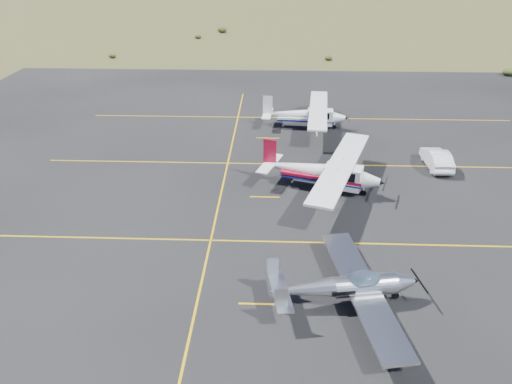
% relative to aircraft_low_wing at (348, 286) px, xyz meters
% --- Properties ---
extents(ground, '(1600.00, 1600.00, 0.00)m').
position_rel_aircraft_low_wing_xyz_m(ground, '(-1.17, 3.26, -1.01)').
color(ground, '#383D1C').
rests_on(ground, ground).
extents(apron, '(72.00, 72.00, 0.02)m').
position_rel_aircraft_low_wing_xyz_m(apron, '(-1.17, 10.26, -1.01)').
color(apron, black).
rests_on(apron, ground).
extents(aircraft_low_wing, '(7.09, 9.79, 2.12)m').
position_rel_aircraft_low_wing_xyz_m(aircraft_low_wing, '(0.00, 0.00, 0.00)').
color(aircraft_low_wing, silver).
rests_on(aircraft_low_wing, apron).
extents(aircraft_cessna, '(8.52, 12.26, 3.14)m').
position_rel_aircraft_low_wing_xyz_m(aircraft_cessna, '(-0.28, 12.12, 0.38)').
color(aircraft_cessna, white).
rests_on(aircraft_cessna, apron).
extents(aircraft_plain, '(6.80, 11.30, 2.85)m').
position_rel_aircraft_low_wing_xyz_m(aircraft_plain, '(-0.81, 24.53, 0.26)').
color(aircraft_plain, white).
rests_on(aircraft_plain, apron).
extents(sedan, '(1.55, 4.27, 1.40)m').
position_rel_aircraft_low_wing_xyz_m(sedan, '(8.72, 16.19, -0.30)').
color(sedan, white).
rests_on(sedan, apron).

